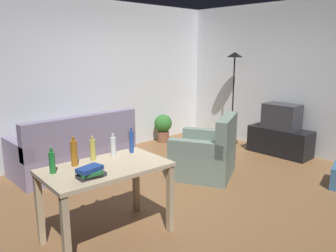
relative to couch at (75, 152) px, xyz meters
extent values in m
cube|color=brown|center=(0.86, -1.59, -0.32)|extent=(5.20, 4.40, 0.02)
cube|color=silver|center=(0.86, 0.61, 1.04)|extent=(5.20, 0.10, 2.70)
cube|color=silver|center=(3.46, -1.59, 1.04)|extent=(0.10, 4.40, 2.70)
cube|color=gray|center=(0.00, 0.06, -0.11)|extent=(1.82, 0.84, 0.40)
cube|color=slate|center=(0.00, -0.28, 0.35)|extent=(1.82, 0.16, 0.52)
cube|color=gray|center=(0.83, 0.06, 0.20)|extent=(0.16, 0.84, 0.22)
cube|color=gray|center=(-0.83, 0.06, 0.20)|extent=(0.16, 0.84, 0.22)
cube|color=black|center=(3.11, -1.75, -0.07)|extent=(0.44, 1.10, 0.48)
cube|color=#2D2D33|center=(3.11, -1.75, 0.39)|extent=(0.40, 0.60, 0.44)
cube|color=black|center=(3.31, -1.75, 0.39)|extent=(0.01, 0.52, 0.36)
cylinder|color=black|center=(3.11, -0.68, -0.29)|extent=(0.26, 0.26, 0.03)
cylinder|color=black|center=(3.11, -0.68, 0.56)|extent=(0.03, 0.03, 1.68)
cone|color=black|center=(3.11, -0.68, 1.45)|extent=(0.32, 0.32, 0.10)
cube|color=#C6B28E|center=(-0.70, -1.97, 0.43)|extent=(1.24, 0.77, 0.04)
cube|color=tan|center=(-1.28, -2.25, 0.05)|extent=(0.06, 0.06, 0.72)
cube|color=tan|center=(-0.16, -2.31, 0.05)|extent=(0.06, 0.06, 0.72)
cube|color=tan|center=(-1.24, -1.63, 0.05)|extent=(0.06, 0.06, 0.72)
cube|color=tan|center=(-0.13, -1.70, 0.05)|extent=(0.06, 0.06, 0.72)
cylinder|color=brown|center=(2.14, 0.31, -0.20)|extent=(0.24, 0.24, 0.22)
sphere|color=#2D6B28|center=(2.14, 0.31, 0.08)|extent=(0.36, 0.36, 0.36)
cube|color=slate|center=(1.33, -1.47, -0.11)|extent=(1.18, 1.16, 0.40)
cube|color=slate|center=(1.48, -1.77, 0.35)|extent=(0.87, 0.55, 0.52)
cube|color=slate|center=(1.66, -1.30, 0.20)|extent=(0.53, 0.82, 0.22)
cube|color=slate|center=(1.00, -1.64, 0.20)|extent=(0.53, 0.82, 0.22)
cylinder|color=#1E722D|center=(-1.16, -1.81, 0.55)|extent=(0.06, 0.06, 0.20)
cylinder|color=#1E722D|center=(-1.16, -1.81, 0.67)|extent=(0.02, 0.02, 0.04)
cylinder|color=#9E6019|center=(-0.91, -1.76, 0.58)|extent=(0.06, 0.06, 0.25)
cylinder|color=#9E6019|center=(-0.91, -1.76, 0.72)|extent=(0.03, 0.03, 0.04)
cylinder|color=#BCB24C|center=(-0.69, -1.73, 0.56)|extent=(0.06, 0.06, 0.21)
cylinder|color=#BCB24C|center=(-0.69, -1.73, 0.69)|extent=(0.03, 0.03, 0.04)
cylinder|color=silver|center=(-0.47, -1.76, 0.56)|extent=(0.06, 0.06, 0.20)
cylinder|color=silver|center=(-0.47, -1.76, 0.68)|extent=(0.03, 0.03, 0.04)
cylinder|color=#2347A3|center=(-0.25, -1.80, 0.57)|extent=(0.05, 0.05, 0.24)
cylinder|color=#2347A3|center=(-0.25, -1.80, 0.71)|extent=(0.02, 0.02, 0.04)
cube|color=#333338|center=(-0.96, -2.14, 0.47)|extent=(0.25, 0.14, 0.04)
cube|color=#236B33|center=(-0.97, -2.14, 0.50)|extent=(0.21, 0.19, 0.03)
cube|color=navy|center=(-0.97, -2.15, 0.54)|extent=(0.24, 0.17, 0.04)
camera|label=1|loc=(-2.39, -4.65, 1.56)|focal=36.12mm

